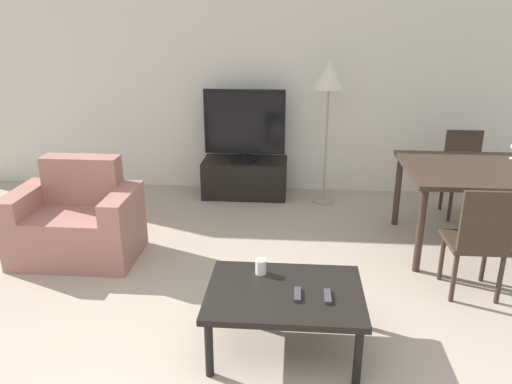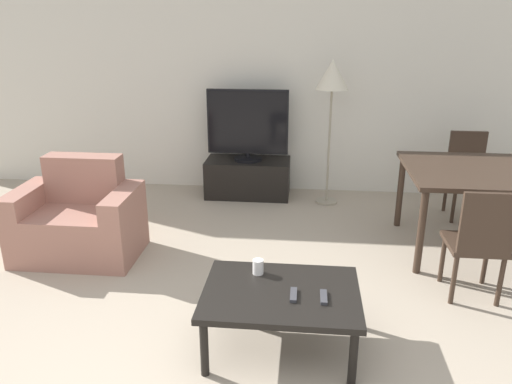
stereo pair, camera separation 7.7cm
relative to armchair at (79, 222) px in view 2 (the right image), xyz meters
name	(u,v)px [view 2 (the right image)]	position (x,y,z in m)	size (l,w,h in m)	color
wall_back	(252,75)	(1.30, 1.97, 1.04)	(7.51, 0.06, 2.70)	silver
armchair	(79,222)	(0.00, 0.00, 0.00)	(1.03, 0.67, 0.85)	#9E6B5B
tv_stand	(248,178)	(1.28, 1.66, -0.09)	(0.96, 0.48, 0.43)	black
tv	(248,126)	(1.28, 1.66, 0.52)	(0.91, 0.32, 0.80)	black
coffee_table	(281,297)	(1.81, -1.14, 0.06)	(0.96, 0.71, 0.41)	black
dining_table	(475,178)	(3.39, 0.44, 0.36)	(1.16, 1.09, 0.76)	#38281E
dining_chair_near	(479,240)	(3.19, -0.42, 0.17)	(0.40, 0.40, 0.87)	#38281E
dining_chair_far	(467,171)	(3.60, 1.29, 0.17)	(0.40, 0.40, 0.87)	#38281E
floor_lamp	(332,81)	(2.18, 1.51, 1.04)	(0.34, 0.34, 1.57)	gray
remote_primary	(324,297)	(2.07, -1.20, 0.11)	(0.04, 0.15, 0.02)	#38383D
remote_secondary	(293,295)	(1.89, -1.19, 0.11)	(0.04, 0.15, 0.02)	#38383D
cup_white_near	(258,267)	(1.65, -0.94, 0.15)	(0.07, 0.07, 0.10)	white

